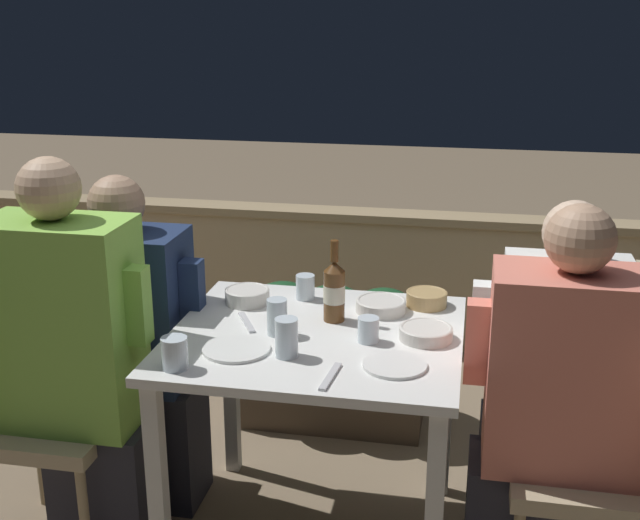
{
  "coord_description": "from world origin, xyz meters",
  "views": [
    {
      "loc": [
        0.46,
        -2.27,
        1.74
      ],
      "look_at": [
        0.0,
        0.06,
        0.98
      ],
      "focal_mm": 45.0,
      "sensor_mm": 36.0,
      "label": 1
    }
  ],
  "objects_px": {
    "person_white_polo": "(548,382)",
    "chair_right_far": "(615,397)",
    "person_green_blouse": "(76,365)",
    "person_navy_jumper": "(137,345)",
    "chair_left_near": "(21,385)",
    "chair_left_far": "(84,349)",
    "person_coral_top": "(550,414)",
    "chair_right_near": "(622,436)",
    "beer_bottle": "(334,290)"
  },
  "relations": [
    {
      "from": "person_white_polo",
      "to": "chair_right_far",
      "type": "bearing_deg",
      "value": 0.0
    },
    {
      "from": "person_green_blouse",
      "to": "person_navy_jumper",
      "type": "xyz_separation_m",
      "value": [
        0.07,
        0.3,
        -0.06
      ]
    },
    {
      "from": "chair_left_near",
      "to": "chair_left_far",
      "type": "relative_size",
      "value": 1.0
    },
    {
      "from": "person_coral_top",
      "to": "person_green_blouse",
      "type": "bearing_deg",
      "value": -178.56
    },
    {
      "from": "person_green_blouse",
      "to": "chair_right_near",
      "type": "bearing_deg",
      "value": 1.27
    },
    {
      "from": "chair_right_far",
      "to": "person_navy_jumper",
      "type": "bearing_deg",
      "value": 179.23
    },
    {
      "from": "chair_left_far",
      "to": "chair_right_near",
      "type": "xyz_separation_m",
      "value": [
        1.78,
        -0.27,
        0.0
      ]
    },
    {
      "from": "person_coral_top",
      "to": "chair_left_near",
      "type": "bearing_deg",
      "value": -178.73
    },
    {
      "from": "chair_left_near",
      "to": "chair_right_near",
      "type": "relative_size",
      "value": 1.0
    },
    {
      "from": "chair_left_near",
      "to": "person_green_blouse",
      "type": "bearing_deg",
      "value": 0.0
    },
    {
      "from": "person_green_blouse",
      "to": "person_navy_jumper",
      "type": "height_order",
      "value": "person_green_blouse"
    },
    {
      "from": "chair_right_near",
      "to": "person_green_blouse",
      "type": "bearing_deg",
      "value": -178.73
    },
    {
      "from": "person_navy_jumper",
      "to": "person_white_polo",
      "type": "bearing_deg",
      "value": -0.88
    },
    {
      "from": "person_coral_top",
      "to": "chair_right_far",
      "type": "bearing_deg",
      "value": 48.52
    },
    {
      "from": "chair_left_far",
      "to": "chair_left_near",
      "type": "bearing_deg",
      "value": -101.75
    },
    {
      "from": "chair_right_near",
      "to": "person_white_polo",
      "type": "xyz_separation_m",
      "value": [
        -0.19,
        0.25,
        0.03
      ]
    },
    {
      "from": "chair_right_near",
      "to": "person_navy_jumper",
      "type": "bearing_deg",
      "value": 170.38
    },
    {
      "from": "person_white_polo",
      "to": "beer_bottle",
      "type": "relative_size",
      "value": 4.4
    },
    {
      "from": "person_coral_top",
      "to": "chair_right_far",
      "type": "relative_size",
      "value": 1.29
    },
    {
      "from": "person_coral_top",
      "to": "person_white_polo",
      "type": "height_order",
      "value": "person_coral_top"
    },
    {
      "from": "chair_right_near",
      "to": "chair_right_far",
      "type": "bearing_deg",
      "value": 86.52
    },
    {
      "from": "person_green_blouse",
      "to": "person_white_polo",
      "type": "distance_m",
      "value": 1.49
    },
    {
      "from": "chair_right_far",
      "to": "beer_bottle",
      "type": "xyz_separation_m",
      "value": [
        -0.89,
        -0.0,
        0.29
      ]
    },
    {
      "from": "person_navy_jumper",
      "to": "person_coral_top",
      "type": "distance_m",
      "value": 1.4
    },
    {
      "from": "chair_left_near",
      "to": "person_coral_top",
      "type": "distance_m",
      "value": 1.65
    },
    {
      "from": "person_navy_jumper",
      "to": "person_green_blouse",
      "type": "bearing_deg",
      "value": -102.44
    },
    {
      "from": "person_green_blouse",
      "to": "chair_right_near",
      "type": "height_order",
      "value": "person_green_blouse"
    },
    {
      "from": "person_navy_jumper",
      "to": "person_coral_top",
      "type": "height_order",
      "value": "person_coral_top"
    },
    {
      "from": "person_navy_jumper",
      "to": "person_white_polo",
      "type": "xyz_separation_m",
      "value": [
        1.39,
        -0.02,
        -0.0
      ]
    },
    {
      "from": "chair_left_far",
      "to": "beer_bottle",
      "type": "distance_m",
      "value": 0.95
    },
    {
      "from": "chair_left_far",
      "to": "person_coral_top",
      "type": "bearing_deg",
      "value": -9.61
    },
    {
      "from": "chair_left_near",
      "to": "person_green_blouse",
      "type": "distance_m",
      "value": 0.22
    },
    {
      "from": "person_green_blouse",
      "to": "chair_right_near",
      "type": "xyz_separation_m",
      "value": [
        1.65,
        0.04,
        -0.09
      ]
    },
    {
      "from": "chair_left_near",
      "to": "person_green_blouse",
      "type": "xyz_separation_m",
      "value": [
        0.2,
        0.0,
        0.09
      ]
    },
    {
      "from": "person_navy_jumper",
      "to": "person_white_polo",
      "type": "relative_size",
      "value": 1.01
    },
    {
      "from": "person_navy_jumper",
      "to": "chair_right_far",
      "type": "distance_m",
      "value": 1.6
    },
    {
      "from": "person_navy_jumper",
      "to": "chair_left_near",
      "type": "bearing_deg",
      "value": -131.32
    },
    {
      "from": "chair_left_near",
      "to": "person_navy_jumper",
      "type": "height_order",
      "value": "person_navy_jumper"
    },
    {
      "from": "person_coral_top",
      "to": "chair_right_near",
      "type": "bearing_deg",
      "value": -0.0
    },
    {
      "from": "person_green_blouse",
      "to": "beer_bottle",
      "type": "relative_size",
      "value": 4.87
    },
    {
      "from": "chair_right_near",
      "to": "chair_right_far",
      "type": "relative_size",
      "value": 1.0
    },
    {
      "from": "chair_right_near",
      "to": "beer_bottle",
      "type": "bearing_deg",
      "value": 164.31
    },
    {
      "from": "chair_left_near",
      "to": "person_white_polo",
      "type": "distance_m",
      "value": 1.68
    },
    {
      "from": "person_white_polo",
      "to": "person_green_blouse",
      "type": "bearing_deg",
      "value": -169.02
    },
    {
      "from": "person_navy_jumper",
      "to": "chair_right_far",
      "type": "height_order",
      "value": "person_navy_jumper"
    },
    {
      "from": "chair_right_near",
      "to": "beer_bottle",
      "type": "distance_m",
      "value": 0.96
    },
    {
      "from": "chair_right_far",
      "to": "chair_left_far",
      "type": "bearing_deg",
      "value": 179.32
    },
    {
      "from": "person_coral_top",
      "to": "beer_bottle",
      "type": "distance_m",
      "value": 0.76
    },
    {
      "from": "person_navy_jumper",
      "to": "person_coral_top",
      "type": "relative_size",
      "value": 0.97
    },
    {
      "from": "chair_left_near",
      "to": "chair_left_far",
      "type": "height_order",
      "value": "same"
    }
  ]
}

